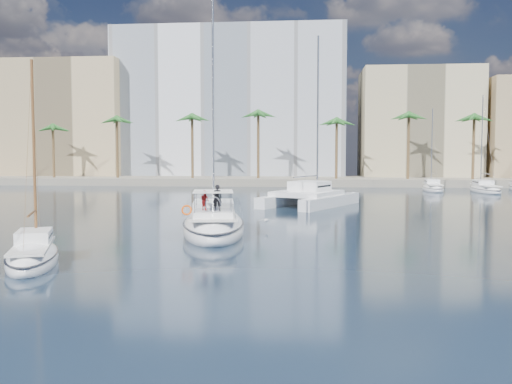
# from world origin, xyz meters

# --- Properties ---
(ground) EXTENTS (160.00, 160.00, 0.00)m
(ground) POSITION_xyz_m (0.00, 0.00, 0.00)
(ground) COLOR black
(ground) RESTS_ON ground
(quay) EXTENTS (120.00, 14.00, 1.20)m
(quay) POSITION_xyz_m (0.00, 61.00, 0.60)
(quay) COLOR gray
(quay) RESTS_ON ground
(building_modern) EXTENTS (42.00, 16.00, 28.00)m
(building_modern) POSITION_xyz_m (-12.00, 73.00, 14.00)
(building_modern) COLOR white
(building_modern) RESTS_ON ground
(building_tan_left) EXTENTS (22.00, 14.00, 22.00)m
(building_tan_left) POSITION_xyz_m (-42.00, 69.00, 11.00)
(building_tan_left) COLOR tan
(building_tan_left) RESTS_ON ground
(building_beige) EXTENTS (20.00, 14.00, 20.00)m
(building_beige) POSITION_xyz_m (22.00, 70.00, 10.00)
(building_beige) COLOR #BEAF88
(building_beige) RESTS_ON ground
(palm_left) EXTENTS (3.60, 3.60, 12.30)m
(palm_left) POSITION_xyz_m (-34.00, 57.00, 10.28)
(palm_left) COLOR brown
(palm_left) RESTS_ON ground
(palm_centre) EXTENTS (3.60, 3.60, 12.30)m
(palm_centre) POSITION_xyz_m (0.00, 57.00, 10.28)
(palm_centre) COLOR brown
(palm_centre) RESTS_ON ground
(main_sloop) EXTENTS (6.08, 13.33, 19.05)m
(main_sloop) POSITION_xyz_m (-3.79, 2.86, 0.56)
(main_sloop) COLOR white
(main_sloop) RESTS_ON ground
(small_sloop) EXTENTS (4.71, 7.76, 10.65)m
(small_sloop) POSITION_xyz_m (-10.77, -8.49, 0.40)
(small_sloop) COLOR white
(small_sloop) RESTS_ON ground
(catamaran) EXTENTS (10.57, 13.22, 17.27)m
(catamaran) POSITION_xyz_m (2.62, 22.77, 1.14)
(catamaran) COLOR white
(catamaran) RESTS_ON ground
(seagull) EXTENTS (1.19, 0.51, 0.22)m
(seagull) POSITION_xyz_m (-0.42, 5.37, 0.59)
(seagull) COLOR silver
(seagull) RESTS_ON ground
(moored_yacht_a) EXTENTS (3.37, 9.52, 11.90)m
(moored_yacht_a) POSITION_xyz_m (20.00, 47.00, 0.00)
(moored_yacht_a) COLOR white
(moored_yacht_a) RESTS_ON ground
(moored_yacht_b) EXTENTS (3.32, 10.83, 13.72)m
(moored_yacht_b) POSITION_xyz_m (26.50, 45.00, 0.00)
(moored_yacht_b) COLOR white
(moored_yacht_b) RESTS_ON ground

